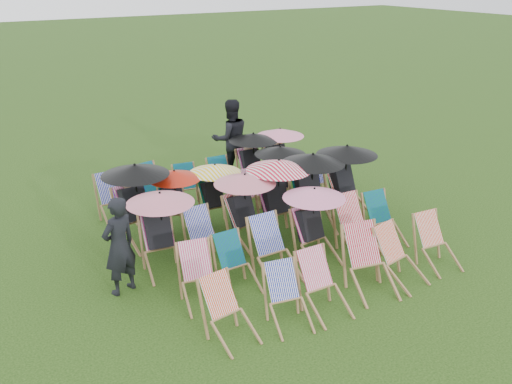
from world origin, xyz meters
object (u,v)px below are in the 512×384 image
deckchair_29 (281,156)px  person_rear (231,139)px  deckchair_5 (438,242)px  person_left (119,246)px  deckchair_0 (229,312)px

deckchair_29 → person_rear: 1.29m
deckchair_5 → person_left: bearing=162.4°
deckchair_5 → person_left: size_ratio=0.54×
person_left → person_rear: bearing=-156.7°
deckchair_5 → person_rear: bearing=102.9°
deckchair_0 → deckchair_29: size_ratio=0.65×
deckchair_29 → deckchair_5: bearing=-89.0°
deckchair_29 → person_rear: size_ratio=0.69×
person_left → deckchair_29: bearing=-170.1°
deckchair_0 → person_left: (-0.83, 1.93, 0.37)m
person_left → person_rear: 5.42m
deckchair_5 → deckchair_29: 4.62m
person_left → deckchair_5: bearing=138.3°
deckchair_0 → deckchair_29: deckchair_29 is taller
deckchair_0 → deckchair_5: size_ratio=0.98×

